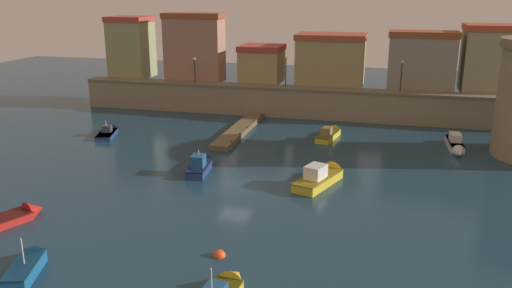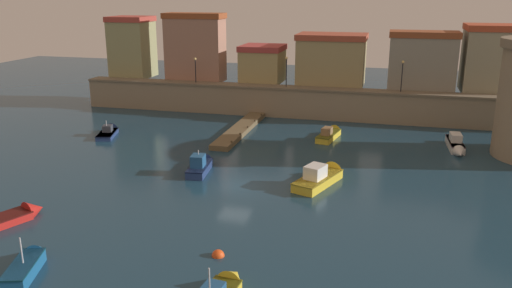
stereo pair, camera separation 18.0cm
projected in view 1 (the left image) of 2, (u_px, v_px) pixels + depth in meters
The scene contains 15 objects.
ground_plane at pixel (235, 186), 41.27m from camera, with size 141.40×141.40×0.00m, color #19384C.
quay_wall at pixel (292, 102), 63.65m from camera, with size 54.74×2.52×3.71m.
old_town_backdrop at pixel (310, 56), 65.13m from camera, with size 51.34×6.06×8.75m.
pier_dock at pixel (240, 129), 57.11m from camera, with size 1.95×15.02×0.70m.
quay_lamp_0 at pixel (195, 66), 65.57m from camera, with size 0.32×0.32×3.14m.
quay_lamp_1 at pixel (286, 67), 62.67m from camera, with size 0.32×0.32×3.62m.
quay_lamp_2 at pixel (402, 71), 59.42m from camera, with size 0.32×0.32×3.60m.
moored_boat_0 at pixel (201, 164), 44.77m from camera, with size 2.03×5.36×2.42m.
moored_boat_1 at pixel (456, 145), 50.56m from camera, with size 1.49×6.12×1.72m.
moored_boat_3 at pixel (330, 133), 54.92m from camera, with size 2.41×5.87×1.72m.
moored_boat_4 at pixel (12, 218), 34.73m from camera, with size 3.65×5.70×1.53m.
moored_boat_5 at pixel (29, 264), 28.61m from camera, with size 2.55×4.62×2.48m.
moored_boat_6 at pixel (109, 132), 56.04m from camera, with size 2.93×5.19×2.27m.
moored_boat_7 at pixel (323, 176), 42.06m from camera, with size 4.00×6.90×2.30m.
mooring_buoy_0 at pixel (219, 256), 30.37m from camera, with size 0.76×0.76×0.76m, color #EA4C19.
Camera 1 is at (11.32, -36.97, 14.90)m, focal length 36.41 mm.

